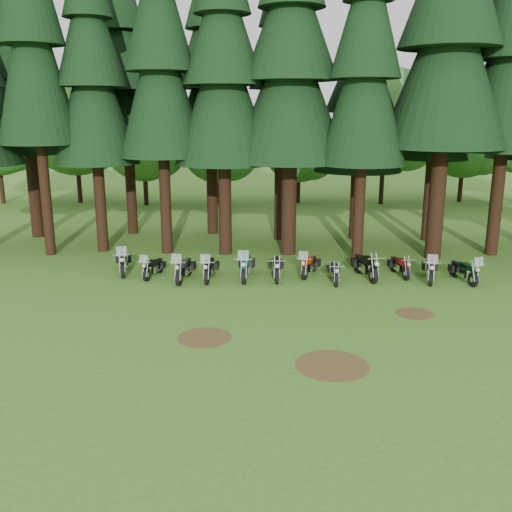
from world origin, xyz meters
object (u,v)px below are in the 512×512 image
(motorcycle_4, at_px, (246,267))
(motorcycle_7, at_px, (335,273))
(motorcycle_6, at_px, (309,266))
(motorcycle_11, at_px, (464,272))
(motorcycle_10, at_px, (430,270))
(motorcycle_2, at_px, (184,270))
(motorcycle_9, at_px, (400,267))
(motorcycle_8, at_px, (365,267))
(motorcycle_1, at_px, (153,268))
(motorcycle_3, at_px, (209,269))
(motorcycle_5, at_px, (277,268))
(motorcycle_0, at_px, (123,262))

(motorcycle_4, xyz_separation_m, motorcycle_7, (3.90, -0.43, -0.11))
(motorcycle_6, relative_size, motorcycle_11, 0.98)
(motorcycle_10, bearing_deg, motorcycle_2, -166.05)
(motorcycle_9, bearing_deg, motorcycle_8, -177.49)
(motorcycle_8, height_order, motorcycle_10, motorcycle_10)
(motorcycle_1, xyz_separation_m, motorcycle_2, (1.45, -0.48, 0.07))
(motorcycle_1, xyz_separation_m, motorcycle_7, (8.05, -0.53, -0.01))
(motorcycle_4, xyz_separation_m, motorcycle_10, (8.11, -0.14, -0.04))
(motorcycle_7, bearing_deg, motorcycle_1, 176.74)
(motorcycle_6, xyz_separation_m, motorcycle_11, (6.66, -0.81, 0.00))
(motorcycle_3, bearing_deg, motorcycle_9, 7.86)
(motorcycle_4, xyz_separation_m, motorcycle_8, (5.34, 0.23, -0.01))
(motorcycle_7, xyz_separation_m, motorcycle_10, (4.21, 0.29, 0.08))
(motorcycle_1, xyz_separation_m, motorcycle_11, (13.68, -0.38, 0.04))
(motorcycle_2, height_order, motorcycle_5, motorcycle_2)
(motorcycle_2, bearing_deg, motorcycle_7, 6.03)
(motorcycle_1, bearing_deg, motorcycle_10, 12.33)
(motorcycle_0, bearing_deg, motorcycle_10, -16.21)
(motorcycle_2, bearing_deg, motorcycle_3, 14.17)
(motorcycle_2, relative_size, motorcycle_5, 1.03)
(motorcycle_11, bearing_deg, motorcycle_10, 161.30)
(motorcycle_4, height_order, motorcycle_7, motorcycle_4)
(motorcycle_4, distance_m, motorcycle_7, 3.92)
(motorcycle_0, height_order, motorcycle_3, motorcycle_0)
(motorcycle_0, bearing_deg, motorcycle_4, -19.80)
(motorcycle_8, bearing_deg, motorcycle_4, 168.51)
(motorcycle_0, xyz_separation_m, motorcycle_8, (11.00, -0.47, 0.00))
(motorcycle_4, bearing_deg, motorcycle_10, 1.13)
(motorcycle_7, height_order, motorcycle_8, motorcycle_8)
(motorcycle_10, height_order, motorcycle_11, motorcycle_10)
(motorcycle_5, relative_size, motorcycle_7, 1.15)
(motorcycle_0, xyz_separation_m, motorcycle_3, (4.07, -0.93, -0.03))
(motorcycle_1, distance_m, motorcycle_3, 2.58)
(motorcycle_0, distance_m, motorcycle_7, 9.63)
(motorcycle_3, bearing_deg, motorcycle_7, 0.17)
(motorcycle_4, height_order, motorcycle_10, motorcycle_4)
(motorcycle_7, xyz_separation_m, motorcycle_11, (5.63, 0.16, 0.04))
(motorcycle_2, xyz_separation_m, motorcycle_8, (8.04, 0.61, 0.02))
(motorcycle_3, relative_size, motorcycle_9, 1.11)
(motorcycle_3, height_order, motorcycle_7, motorcycle_3)
(motorcycle_2, distance_m, motorcycle_9, 9.69)
(motorcycle_7, bearing_deg, motorcycle_10, 4.41)
(motorcycle_2, xyz_separation_m, motorcycle_3, (1.11, 0.15, -0.02))
(motorcycle_4, height_order, motorcycle_9, motorcycle_4)
(motorcycle_7, bearing_deg, motorcycle_9, 19.33)
(motorcycle_10, bearing_deg, motorcycle_6, -174.71)
(motorcycle_4, relative_size, motorcycle_11, 1.15)
(motorcycle_10, bearing_deg, motorcycle_3, -166.79)
(motorcycle_6, height_order, motorcycle_10, motorcycle_10)
(motorcycle_4, distance_m, motorcycle_5, 1.38)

